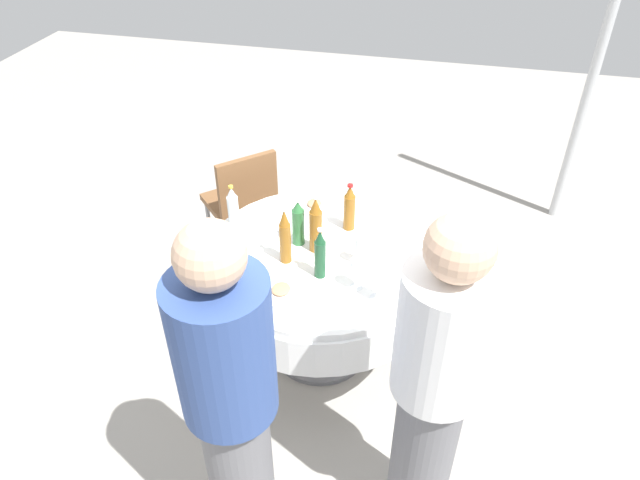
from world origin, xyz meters
TOP-DOWN VIEW (x-y plane):
  - ground_plane at (0.00, 0.00)m, footprint 10.00×10.00m
  - dining_table at (0.00, 0.00)m, footprint 1.24×1.24m
  - bottle_amber_near at (-0.11, 0.15)m, footprint 0.06×0.06m
  - bottle_amber_far at (0.01, 0.02)m, footprint 0.06×0.06m
  - bottle_clear_south at (0.11, 0.51)m, footprint 0.06×0.06m
  - bottle_green_outer at (0.05, 0.13)m, footprint 0.07×0.07m
  - bottle_amber_right at (0.24, -0.11)m, footprint 0.06×0.06m
  - bottle_dark_green_north at (-0.19, -0.04)m, footprint 0.06×0.06m
  - wine_glass_outer at (-0.29, -0.34)m, footprint 0.07×0.07m
  - wine_glass_right at (-0.05, -0.22)m, footprint 0.06×0.06m
  - wine_glass_north at (-0.23, -0.23)m, footprint 0.07×0.07m
  - wine_glass_front at (-0.36, 0.31)m, footprint 0.07×0.07m
  - plate_mid at (-0.36, 0.11)m, footprint 0.22×0.22m
  - plate_rear at (0.39, 0.13)m, footprint 0.20×0.20m
  - plate_inner at (-0.14, 0.40)m, footprint 0.21×0.21m
  - plate_west at (0.12, -0.33)m, footprint 0.21×0.21m
  - person_near at (-0.85, -0.64)m, footprint 0.34×0.34m
  - person_far at (-1.12, 0.06)m, footprint 0.34×0.34m
  - chair_north at (0.70, 0.69)m, footprint 0.57×0.57m
  - tent_pole_main at (1.81, -1.47)m, footprint 0.07×0.07m

SIDE VIEW (x-z plane):
  - ground_plane at x=0.00m, z-range 0.00..0.00m
  - chair_north at x=0.70m, z-range 0.08..0.95m
  - dining_table at x=0.00m, z-range 0.22..0.96m
  - plate_west at x=0.12m, z-range 0.74..0.76m
  - plate_mid at x=-0.36m, z-range 0.73..0.77m
  - plate_inner at x=-0.14m, z-range 0.73..0.77m
  - plate_rear at x=0.39m, z-range 0.73..0.77m
  - wine_glass_outer at x=-0.29m, z-range 0.77..0.90m
  - wine_glass_front at x=-0.36m, z-range 0.77..0.91m
  - wine_glass_right at x=-0.05m, z-range 0.77..0.94m
  - person_near at x=-0.85m, z-range 0.04..1.67m
  - wine_glass_north at x=-0.23m, z-range 0.78..0.94m
  - bottle_clear_south at x=0.11m, z-range 0.73..0.99m
  - bottle_green_outer at x=0.05m, z-range 0.73..1.00m
  - bottle_amber_right at x=0.24m, z-range 0.73..1.01m
  - bottle_dark_green_north at x=-0.19m, z-range 0.73..1.01m
  - person_far at x=-1.12m, z-range 0.04..1.72m
  - bottle_amber_near at x=-0.11m, z-range 0.73..1.05m
  - bottle_amber_far at x=0.01m, z-range 0.73..1.06m
  - tent_pole_main at x=1.81m, z-range 0.00..2.53m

